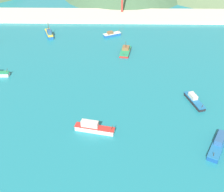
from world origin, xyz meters
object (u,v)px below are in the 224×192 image
Objects in this scene: fishing_boat_9 at (112,34)px; fishing_boat_10 at (194,100)px; fishing_boat_0 at (218,144)px; fishing_boat_3 at (93,128)px; fishing_boat_5 at (49,34)px; fishing_boat_11 at (125,51)px.

fishing_boat_9 is 0.79× the size of fishing_boat_10.
fishing_boat_10 is at bearing -62.35° from fishing_boat_9.
fishing_boat_3 is at bearing 170.01° from fishing_boat_0.
fishing_boat_5 is 0.98× the size of fishing_boat_10.
fishing_boat_11 is at bearing 121.24° from fishing_boat_10.
fishing_boat_10 is 1.01× the size of fishing_boat_11.
fishing_boat_0 is 17.40m from fishing_boat_10.
fishing_boat_3 is 29.17m from fishing_boat_10.
fishing_boat_5 is 32.63m from fishing_boat_11.
fishing_boat_0 is 1.14× the size of fishing_boat_10.
fishing_boat_9 reaches higher than fishing_boat_10.
fishing_boat_0 is 1.03× the size of fishing_boat_3.
fishing_boat_5 is at bearing 128.96° from fishing_boat_0.
fishing_boat_11 is (-19.93, 46.98, -0.28)m from fishing_boat_0.
fishing_boat_9 is at bearing 0.66° from fishing_boat_5.
fishing_boat_10 is at bearing 96.33° from fishing_boat_0.
fishing_boat_10 is 34.73m from fishing_boat_11.
fishing_boat_9 is at bearing 109.44° from fishing_boat_11.
fishing_boat_5 reaches higher than fishing_boat_9.
fishing_boat_10 is (-1.92, 17.29, -0.23)m from fishing_boat_0.
fishing_boat_3 reaches higher than fishing_boat_10.
fishing_boat_9 is (3.38, 56.34, -0.32)m from fishing_boat_3.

